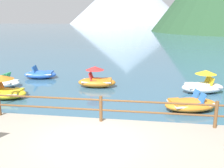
{
  "coord_description": "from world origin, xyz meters",
  "views": [
    {
      "loc": [
        1.68,
        -7.08,
        4.09
      ],
      "look_at": [
        -0.11,
        5.0,
        0.9
      ],
      "focal_mm": 41.52,
      "sensor_mm": 36.0,
      "label": 1
    }
  ],
  "objects_px": {
    "pedal_boat_2": "(1,82)",
    "pedal_boat_5": "(97,80)",
    "pedal_boat_6": "(191,104)",
    "pedal_boat_3": "(41,74)",
    "pedal_boat_1": "(5,90)",
    "pedal_boat_7": "(203,85)"
  },
  "relations": [
    {
      "from": "pedal_boat_3",
      "to": "pedal_boat_5",
      "type": "bearing_deg",
      "value": -21.2
    },
    {
      "from": "pedal_boat_5",
      "to": "pedal_boat_3",
      "type": "bearing_deg",
      "value": 158.8
    },
    {
      "from": "pedal_boat_7",
      "to": "pedal_boat_2",
      "type": "bearing_deg",
      "value": -178.31
    },
    {
      "from": "pedal_boat_5",
      "to": "pedal_boat_7",
      "type": "relative_size",
      "value": 0.93
    },
    {
      "from": "pedal_boat_2",
      "to": "pedal_boat_7",
      "type": "distance_m",
      "value": 11.83
    },
    {
      "from": "pedal_boat_2",
      "to": "pedal_boat_7",
      "type": "xyz_separation_m",
      "value": [
        11.83,
        0.35,
        0.17
      ]
    },
    {
      "from": "pedal_boat_7",
      "to": "pedal_boat_3",
      "type": "bearing_deg",
      "value": 169.19
    },
    {
      "from": "pedal_boat_1",
      "to": "pedal_boat_7",
      "type": "height_order",
      "value": "pedal_boat_7"
    },
    {
      "from": "pedal_boat_2",
      "to": "pedal_boat_5",
      "type": "xyz_separation_m",
      "value": [
        5.8,
        0.66,
        0.16
      ]
    },
    {
      "from": "pedal_boat_3",
      "to": "pedal_boat_2",
      "type": "bearing_deg",
      "value": -123.51
    },
    {
      "from": "pedal_boat_3",
      "to": "pedal_boat_5",
      "type": "height_order",
      "value": "pedal_boat_5"
    },
    {
      "from": "pedal_boat_5",
      "to": "pedal_boat_6",
      "type": "height_order",
      "value": "pedal_boat_5"
    },
    {
      "from": "pedal_boat_1",
      "to": "pedal_boat_5",
      "type": "distance_m",
      "value": 5.12
    },
    {
      "from": "pedal_boat_1",
      "to": "pedal_boat_6",
      "type": "xyz_separation_m",
      "value": [
        9.23,
        -0.42,
        -0.14
      ]
    },
    {
      "from": "pedal_boat_6",
      "to": "pedal_boat_3",
      "type": "bearing_deg",
      "value": 151.97
    },
    {
      "from": "pedal_boat_3",
      "to": "pedal_boat_7",
      "type": "height_order",
      "value": "pedal_boat_7"
    },
    {
      "from": "pedal_boat_1",
      "to": "pedal_boat_5",
      "type": "bearing_deg",
      "value": 33.74
    },
    {
      "from": "pedal_boat_1",
      "to": "pedal_boat_7",
      "type": "bearing_deg",
      "value": 13.81
    },
    {
      "from": "pedal_boat_2",
      "to": "pedal_boat_5",
      "type": "relative_size",
      "value": 1.09
    },
    {
      "from": "pedal_boat_2",
      "to": "pedal_boat_5",
      "type": "distance_m",
      "value": 5.84
    },
    {
      "from": "pedal_boat_5",
      "to": "pedal_boat_6",
      "type": "distance_m",
      "value": 5.95
    },
    {
      "from": "pedal_boat_1",
      "to": "pedal_boat_2",
      "type": "bearing_deg",
      "value": 125.22
    }
  ]
}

